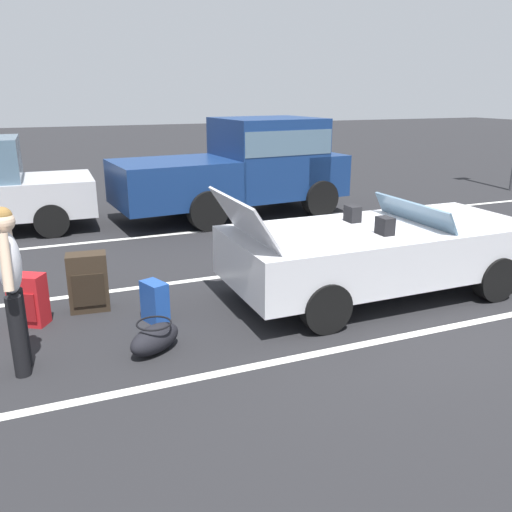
# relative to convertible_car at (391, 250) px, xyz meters

# --- Properties ---
(ground_plane) EXTENTS (80.00, 80.00, 0.00)m
(ground_plane) POSITION_rel_convertible_car_xyz_m (-0.20, -0.00, -0.59)
(ground_plane) COLOR black
(lot_line_near) EXTENTS (18.00, 0.12, 0.01)m
(lot_line_near) POSITION_rel_convertible_car_xyz_m (-0.20, -1.28, -0.59)
(lot_line_near) COLOR silver
(lot_line_near) RESTS_ON ground_plane
(lot_line_mid) EXTENTS (18.00, 0.12, 0.01)m
(lot_line_mid) POSITION_rel_convertible_car_xyz_m (-0.20, 1.42, -0.59)
(lot_line_mid) COLOR silver
(lot_line_mid) RESTS_ON ground_plane
(lot_line_far) EXTENTS (18.00, 0.12, 0.01)m
(lot_line_far) POSITION_rel_convertible_car_xyz_m (-0.20, 4.12, -0.59)
(lot_line_far) COLOR silver
(lot_line_far) RESTS_ON ground_plane
(convertible_car) EXTENTS (4.24, 1.86, 1.50)m
(convertible_car) POSITION_rel_convertible_car_xyz_m (0.00, 0.00, 0.00)
(convertible_car) COLOR silver
(convertible_car) RESTS_ON ground_plane
(suitcase_large_black) EXTENTS (0.51, 0.34, 0.74)m
(suitcase_large_black) POSITION_rel_convertible_car_xyz_m (-3.89, 0.86, -0.22)
(suitcase_large_black) COLOR #2D2319
(suitcase_large_black) RESTS_ON ground_plane
(suitcase_medium_bright) EXTENTS (0.47, 0.41, 0.62)m
(suitcase_medium_bright) POSITION_rel_convertible_car_xyz_m (-4.60, 0.67, -0.28)
(suitcase_medium_bright) COLOR red
(suitcase_medium_bright) RESTS_ON ground_plane
(suitcase_small_carryon) EXTENTS (0.31, 0.39, 0.50)m
(suitcase_small_carryon) POSITION_rel_convertible_car_xyz_m (-3.20, 0.19, -0.34)
(suitcase_small_carryon) COLOR #1E479E
(suitcase_small_carryon) RESTS_ON ground_plane
(duffel_bag) EXTENTS (0.70, 0.60, 0.34)m
(duffel_bag) POSITION_rel_convertible_car_xyz_m (-3.37, -0.59, -0.43)
(duffel_bag) COLOR black
(duffel_bag) RESTS_ON ground_plane
(traveler_person) EXTENTS (0.24, 0.61, 1.65)m
(traveler_person) POSITION_rel_convertible_car_xyz_m (-4.66, -0.48, 0.34)
(traveler_person) COLOR black
(traveler_person) RESTS_ON ground_plane
(parked_pickup_truck_far) EXTENTS (5.16, 2.43, 2.10)m
(parked_pickup_truck_far) POSITION_rel_convertible_car_xyz_m (-0.05, 5.20, 0.51)
(parked_pickup_truck_far) COLOR navy
(parked_pickup_truck_far) RESTS_ON ground_plane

